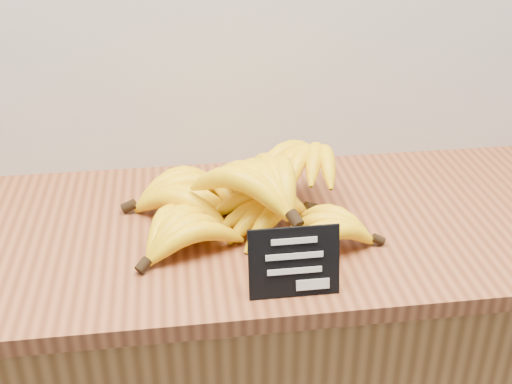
# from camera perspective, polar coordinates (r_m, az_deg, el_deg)

# --- Properties ---
(counter_top) EXTENTS (1.50, 0.54, 0.03)m
(counter_top) POSITION_cam_1_polar(r_m,az_deg,el_deg) (1.18, -0.32, -3.29)
(counter_top) COLOR brown
(counter_top) RESTS_ON counter
(chalkboard_sign) EXTENTS (0.14, 0.03, 0.11)m
(chalkboard_sign) POSITION_cam_1_polar(r_m,az_deg,el_deg) (0.97, 3.41, -6.26)
(chalkboard_sign) COLOR black
(chalkboard_sign) RESTS_ON counter_top
(banana_pile) EXTENTS (0.46, 0.40, 0.13)m
(banana_pile) POSITION_cam_1_polar(r_m,az_deg,el_deg) (1.15, -1.19, -0.43)
(banana_pile) COLOR yellow
(banana_pile) RESTS_ON counter_top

